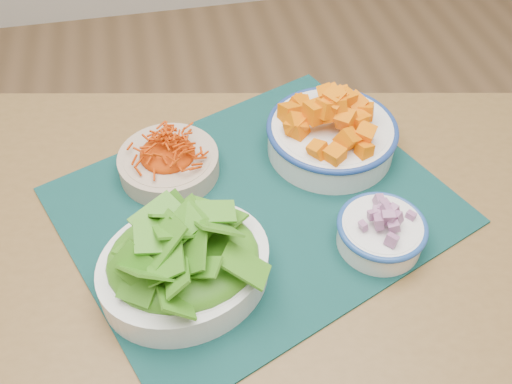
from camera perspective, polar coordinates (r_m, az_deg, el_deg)
table at (r=0.98m, az=-2.50°, el=-8.84°), size 1.28×0.98×0.75m
placemat at (r=0.95m, az=0.00°, el=-1.32°), size 0.73×0.67×0.00m
carrot_bowl at (r=0.98m, az=-8.78°, el=3.34°), size 0.22×0.22×0.07m
squash_bowl at (r=1.01m, az=7.65°, el=6.48°), size 0.27×0.27×0.12m
lettuce_bowl at (r=0.81m, az=-7.27°, el=-6.62°), size 0.31×0.28×0.11m
onion_bowl at (r=0.89m, az=12.46°, el=-3.60°), size 0.14×0.14×0.07m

